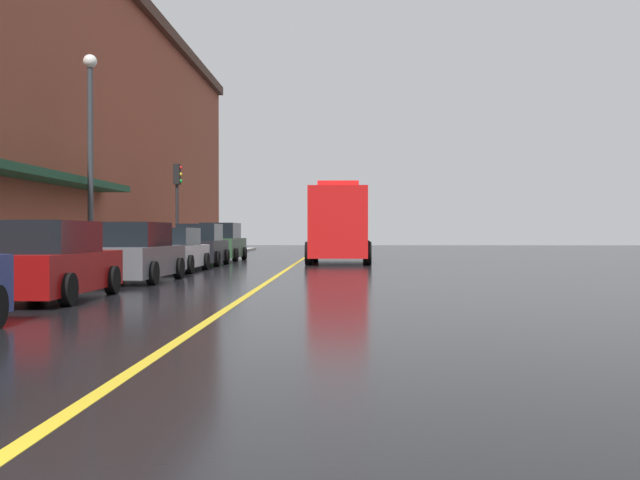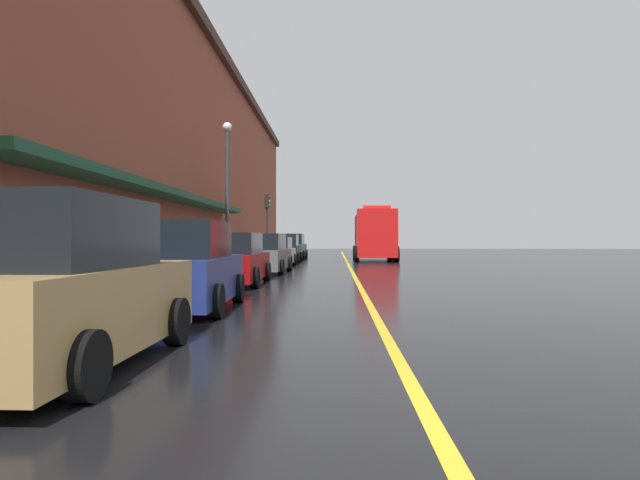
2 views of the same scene
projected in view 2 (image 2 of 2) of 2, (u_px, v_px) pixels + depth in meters
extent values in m
plane|color=black|center=(349.00, 266.00, 29.19)|extent=(112.00, 112.00, 0.00)
cube|color=#ADA8A0|center=(236.00, 265.00, 29.37)|extent=(2.40, 70.00, 0.15)
cube|color=gold|center=(349.00, 266.00, 29.19)|extent=(0.16, 70.00, 0.01)
cube|color=brown|center=(127.00, 149.00, 28.53)|extent=(8.83, 64.00, 12.48)
cube|color=#472D23|center=(212.00, 37.00, 28.39)|extent=(0.40, 64.00, 0.60)
cube|color=#19472D|center=(175.00, 196.00, 20.39)|extent=(1.20, 22.40, 0.24)
cube|color=#A5844C|center=(62.00, 309.00, 6.08)|extent=(1.86, 4.20, 0.95)
cube|color=black|center=(52.00, 232.00, 5.87)|extent=(1.65, 2.32, 0.78)
cylinder|color=black|center=(46.00, 320.00, 7.41)|extent=(0.23, 0.64, 0.64)
cylinder|color=black|center=(176.00, 321.00, 7.33)|extent=(0.23, 0.64, 0.64)
cylinder|color=black|center=(86.00, 366.00, 4.75)|extent=(0.23, 0.64, 0.64)
cube|color=navy|center=(185.00, 279.00, 11.06)|extent=(1.92, 4.32, 0.90)
cube|color=black|center=(182.00, 240.00, 10.85)|extent=(1.68, 2.40, 0.73)
cylinder|color=black|center=(160.00, 288.00, 12.38)|extent=(0.24, 0.65, 0.64)
cylinder|color=black|center=(238.00, 288.00, 12.39)|extent=(0.24, 0.65, 0.64)
cylinder|color=black|center=(116.00, 301.00, 9.74)|extent=(0.24, 0.65, 0.64)
cylinder|color=black|center=(216.00, 301.00, 9.74)|extent=(0.24, 0.65, 0.64)
cube|color=maroon|center=(234.00, 266.00, 17.30)|extent=(1.80, 4.75, 0.81)
cube|color=black|center=(233.00, 243.00, 17.06)|extent=(1.60, 2.62, 0.66)
cylinder|color=black|center=(216.00, 272.00, 18.79)|extent=(0.22, 0.64, 0.64)
cylinder|color=black|center=(267.00, 272.00, 18.75)|extent=(0.22, 0.64, 0.64)
cylinder|color=black|center=(195.00, 277.00, 15.85)|extent=(0.22, 0.64, 0.64)
cylinder|color=black|center=(255.00, 278.00, 15.81)|extent=(0.22, 0.64, 0.64)
cube|color=#595B60|center=(263.00, 259.00, 23.19)|extent=(2.02, 4.73, 0.83)
cube|color=black|center=(263.00, 242.00, 22.95)|extent=(1.77, 2.62, 0.68)
cylinder|color=black|center=(248.00, 264.00, 24.69)|extent=(0.24, 0.65, 0.64)
cylinder|color=black|center=(289.00, 264.00, 24.58)|extent=(0.24, 0.65, 0.64)
cylinder|color=black|center=(234.00, 267.00, 21.79)|extent=(0.24, 0.65, 0.64)
cylinder|color=black|center=(281.00, 267.00, 21.68)|extent=(0.24, 0.65, 0.64)
cube|color=silver|center=(274.00, 256.00, 28.66)|extent=(1.93, 4.76, 0.77)
cube|color=black|center=(274.00, 243.00, 28.42)|extent=(1.73, 2.62, 0.63)
cylinder|color=black|center=(261.00, 260.00, 30.17)|extent=(0.22, 0.64, 0.64)
cylinder|color=black|center=(295.00, 260.00, 30.10)|extent=(0.22, 0.64, 0.64)
cylinder|color=black|center=(252.00, 262.00, 27.22)|extent=(0.22, 0.64, 0.64)
cylinder|color=black|center=(290.00, 262.00, 27.16)|extent=(0.22, 0.64, 0.64)
cube|color=black|center=(285.00, 253.00, 34.06)|extent=(1.78, 4.20, 0.87)
cube|color=black|center=(285.00, 240.00, 33.85)|extent=(1.60, 2.31, 0.71)
cylinder|color=black|center=(273.00, 257.00, 35.38)|extent=(0.22, 0.64, 0.64)
cylinder|color=black|center=(300.00, 257.00, 35.33)|extent=(0.22, 0.64, 0.64)
cylinder|color=black|center=(269.00, 258.00, 32.78)|extent=(0.22, 0.64, 0.64)
cylinder|color=black|center=(298.00, 258.00, 32.74)|extent=(0.22, 0.64, 0.64)
cube|color=#2D5133|center=(292.00, 250.00, 39.59)|extent=(1.90, 4.74, 0.93)
cube|color=black|center=(292.00, 239.00, 39.35)|extent=(1.68, 2.62, 0.76)
cylinder|color=black|center=(282.00, 254.00, 41.09)|extent=(0.23, 0.64, 0.64)
cylinder|color=black|center=(306.00, 254.00, 41.00)|extent=(0.23, 0.64, 0.64)
cylinder|color=black|center=(277.00, 255.00, 38.17)|extent=(0.23, 0.64, 0.64)
cylinder|color=black|center=(303.00, 255.00, 38.09)|extent=(0.23, 0.64, 0.64)
cube|color=red|center=(377.00, 233.00, 34.47)|extent=(2.56, 2.20, 3.08)
cube|color=red|center=(373.00, 236.00, 38.48)|extent=(2.61, 5.28, 2.84)
cube|color=red|center=(377.00, 207.00, 34.47)|extent=(1.78, 0.63, 0.24)
cylinder|color=black|center=(397.00, 254.00, 34.50)|extent=(0.31, 1.00, 1.00)
cylinder|color=black|center=(357.00, 254.00, 34.61)|extent=(0.31, 1.00, 1.00)
cylinder|color=black|center=(392.00, 253.00, 37.77)|extent=(0.31, 1.00, 1.00)
cylinder|color=black|center=(356.00, 253.00, 37.88)|extent=(0.31, 1.00, 1.00)
cylinder|color=black|center=(389.00, 252.00, 39.89)|extent=(0.31, 1.00, 1.00)
cylinder|color=black|center=(355.00, 252.00, 40.00)|extent=(0.31, 1.00, 1.00)
cylinder|color=#4C4C51|center=(190.00, 264.00, 17.00)|extent=(0.07, 0.07, 1.05)
cube|color=black|center=(190.00, 243.00, 17.00)|extent=(0.14, 0.18, 0.28)
cylinder|color=#4C4C51|center=(200.00, 262.00, 18.20)|extent=(0.07, 0.07, 1.05)
cube|color=black|center=(200.00, 242.00, 18.20)|extent=(0.14, 0.18, 0.28)
cylinder|color=#33383D|center=(227.00, 199.00, 25.84)|extent=(0.18, 0.18, 6.50)
sphere|color=white|center=(227.00, 127.00, 25.83)|extent=(0.44, 0.44, 0.44)
cylinder|color=#232326|center=(267.00, 233.00, 35.71)|extent=(0.14, 0.14, 3.40)
cube|color=black|center=(267.00, 201.00, 35.71)|extent=(0.28, 0.36, 0.90)
sphere|color=red|center=(269.00, 197.00, 35.70)|extent=(0.16, 0.16, 0.16)
sphere|color=gold|center=(269.00, 201.00, 35.70)|extent=(0.16, 0.16, 0.16)
sphere|color=green|center=(269.00, 206.00, 35.70)|extent=(0.16, 0.16, 0.16)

